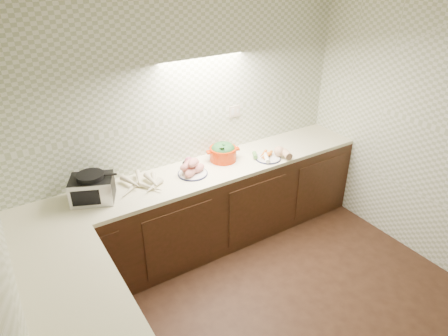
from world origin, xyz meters
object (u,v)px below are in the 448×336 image
parsnip_pile (140,182)px  dutch_oven (223,152)px  veg_plate (273,154)px  toaster_oven (92,188)px  sweet_potato_plate (192,169)px  onion_bowl (190,164)px

parsnip_pile → dutch_oven: size_ratio=1.00×
parsnip_pile → veg_plate: veg_plate is taller
toaster_oven → sweet_potato_plate: 0.94m
onion_bowl → sweet_potato_plate: bearing=-110.7°
parsnip_pile → sweet_potato_plate: 0.51m
sweet_potato_plate → dutch_oven: 0.43m
onion_bowl → parsnip_pile: bearing=-175.6°
toaster_oven → dutch_oven: (1.35, 0.03, -0.02)m
onion_bowl → dutch_oven: size_ratio=0.46×
parsnip_pile → onion_bowl: 0.55m
onion_bowl → veg_plate: 0.88m
toaster_oven → dutch_oven: size_ratio=1.26×
sweet_potato_plate → onion_bowl: size_ratio=1.85×
sweet_potato_plate → dutch_oven: size_ratio=0.85×
parsnip_pile → dutch_oven: 0.92m
toaster_oven → sweet_potato_plate: toaster_oven is taller
sweet_potato_plate → veg_plate: sweet_potato_plate is taller
sweet_potato_plate → veg_plate: bearing=-9.8°
dutch_oven → sweet_potato_plate: bearing=-151.9°
parsnip_pile → veg_plate: 1.40m
dutch_oven → toaster_oven: bearing=-162.7°
parsnip_pile → veg_plate: (1.38, -0.23, 0.01)m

